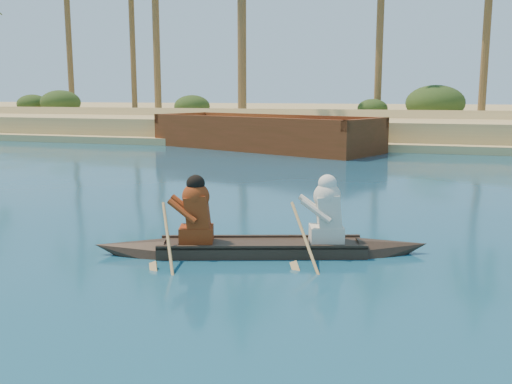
% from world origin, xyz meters
% --- Properties ---
extents(sandy_embankment, '(150.00, 51.00, 1.50)m').
position_xyz_m(sandy_embankment, '(0.00, 46.89, 0.53)').
color(sandy_embankment, tan).
rests_on(sandy_embankment, ground).
extents(palm_grove, '(110.00, 14.00, 16.00)m').
position_xyz_m(palm_grove, '(0.00, 35.00, 8.00)').
color(palm_grove, '#294B1A').
rests_on(palm_grove, ground).
extents(shrub_cluster, '(100.00, 6.00, 2.40)m').
position_xyz_m(shrub_cluster, '(0.00, 31.50, 1.20)').
color(shrub_cluster, '#273B15').
rests_on(shrub_cluster, ground).
extents(canoe, '(5.58, 2.46, 1.55)m').
position_xyz_m(canoe, '(-1.25, 4.28, 0.30)').
color(canoe, '#31221B').
rests_on(canoe, ground).
extents(barge_mid, '(12.00, 7.66, 1.90)m').
position_xyz_m(barge_mid, '(-6.53, 22.00, 0.66)').
color(barge_mid, maroon).
rests_on(barge_mid, ground).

